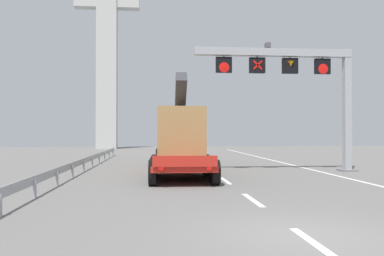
% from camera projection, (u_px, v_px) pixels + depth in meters
% --- Properties ---
extents(ground, '(112.00, 112.00, 0.00)m').
position_uv_depth(ground, '(302.00, 235.00, 8.69)').
color(ground, slate).
extents(lane_markings, '(0.20, 50.00, 0.01)m').
position_uv_depth(lane_markings, '(205.00, 166.00, 26.32)').
color(lane_markings, silver).
rests_on(lane_markings, ground).
extents(edge_line_right, '(0.20, 63.00, 0.01)m').
position_uv_depth(edge_line_right, '(332.00, 175.00, 21.19)').
color(edge_line_right, silver).
rests_on(edge_line_right, ground).
extents(overhead_lane_gantry, '(9.50, 0.90, 7.46)m').
position_uv_depth(overhead_lane_gantry, '(297.00, 74.00, 23.02)').
color(overhead_lane_gantry, '#9EA0A5').
rests_on(overhead_lane_gantry, ground).
extents(heavy_haul_truck_red, '(3.26, 14.11, 5.30)m').
position_uv_depth(heavy_haul_truck_red, '(178.00, 137.00, 24.21)').
color(heavy_haul_truck_red, red).
rests_on(heavy_haul_truck_red, ground).
extents(guardrail_left, '(0.13, 33.62, 0.76)m').
position_uv_depth(guardrail_left, '(83.00, 162.00, 22.78)').
color(guardrail_left, '#999EA3').
rests_on(guardrail_left, ground).
extents(bridge_pylon_distant, '(9.00, 2.00, 33.08)m').
position_uv_depth(bridge_pylon_distant, '(107.00, 29.00, 55.68)').
color(bridge_pylon_distant, '#B7B7B2').
rests_on(bridge_pylon_distant, ground).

